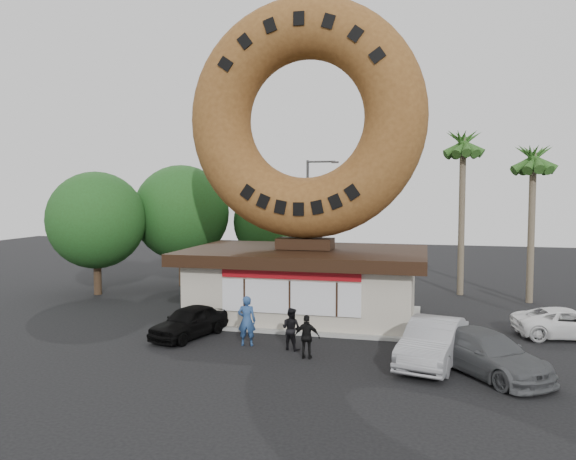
# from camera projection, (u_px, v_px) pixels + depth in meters

# --- Properties ---
(ground) EXTENTS (90.00, 90.00, 0.00)m
(ground) POSITION_uv_depth(u_px,v_px,m) (271.00, 353.00, 20.85)
(ground) COLOR black
(ground) RESTS_ON ground
(donut_shop) EXTENTS (11.20, 7.20, 3.80)m
(donut_shop) POSITION_uv_depth(u_px,v_px,m) (305.00, 281.00, 26.52)
(donut_shop) COLOR beige
(donut_shop) RESTS_ON ground
(giant_donut) EXTENTS (11.12, 2.83, 11.12)m
(giant_donut) POSITION_uv_depth(u_px,v_px,m) (306.00, 119.00, 26.01)
(giant_donut) COLOR brown
(giant_donut) RESTS_ON donut_shop
(tree_west) EXTENTS (6.00, 6.00, 7.65)m
(tree_west) POSITION_uv_depth(u_px,v_px,m) (182.00, 213.00, 35.39)
(tree_west) COLOR #473321
(tree_west) RESTS_ON ground
(tree_mid) EXTENTS (5.20, 5.20, 6.63)m
(tree_mid) POSITION_uv_depth(u_px,v_px,m) (274.00, 222.00, 36.05)
(tree_mid) COLOR #473321
(tree_mid) RESTS_ON ground
(tree_far) EXTENTS (5.60, 5.60, 7.14)m
(tree_far) POSITION_uv_depth(u_px,v_px,m) (96.00, 220.00, 32.38)
(tree_far) COLOR #473321
(tree_far) RESTS_ON ground
(palm_near) EXTENTS (2.60, 2.60, 9.75)m
(palm_near) POSITION_uv_depth(u_px,v_px,m) (463.00, 149.00, 32.02)
(palm_near) COLOR #726651
(palm_near) RESTS_ON ground
(palm_far) EXTENTS (2.60, 2.60, 8.75)m
(palm_far) POSITION_uv_depth(u_px,v_px,m) (533.00, 163.00, 29.80)
(palm_far) COLOR #726651
(palm_far) RESTS_ON ground
(street_lamp) EXTENTS (2.11, 0.20, 8.00)m
(street_lamp) POSITION_uv_depth(u_px,v_px,m) (310.00, 215.00, 36.48)
(street_lamp) COLOR #59595E
(street_lamp) RESTS_ON ground
(person_left) EXTENTS (0.77, 0.56, 1.96)m
(person_left) POSITION_uv_depth(u_px,v_px,m) (247.00, 321.00, 21.81)
(person_left) COLOR navy
(person_left) RESTS_ON ground
(person_center) EXTENTS (0.94, 0.83, 1.61)m
(person_center) POSITION_uv_depth(u_px,v_px,m) (291.00, 329.00, 21.26)
(person_center) COLOR black
(person_center) RESTS_ON ground
(person_right) EXTENTS (0.95, 0.44, 1.59)m
(person_right) POSITION_uv_depth(u_px,v_px,m) (307.00, 337.00, 20.11)
(person_right) COLOR black
(person_right) RESTS_ON ground
(car_black) EXTENTS (2.54, 4.10, 1.30)m
(car_black) POSITION_uv_depth(u_px,v_px,m) (189.00, 322.00, 23.08)
(car_black) COLOR black
(car_black) RESTS_ON ground
(car_silver) EXTENTS (2.66, 4.95, 1.55)m
(car_silver) POSITION_uv_depth(u_px,v_px,m) (433.00, 342.00, 19.52)
(car_silver) COLOR #98989D
(car_silver) RESTS_ON ground
(car_grey) EXTENTS (4.49, 4.96, 1.39)m
(car_grey) POSITION_uv_depth(u_px,v_px,m) (487.00, 353.00, 18.44)
(car_grey) COLOR #575A5C
(car_grey) RESTS_ON ground
(car_white) EXTENTS (4.61, 2.66, 1.21)m
(car_white) POSITION_uv_depth(u_px,v_px,m) (569.00, 323.00, 22.98)
(car_white) COLOR white
(car_white) RESTS_ON ground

